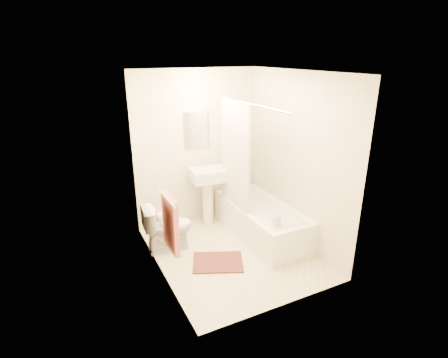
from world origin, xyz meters
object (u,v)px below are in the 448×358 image
bathtub (261,220)px  sink (208,194)px  soap_bottle (276,219)px  bath_mat (218,262)px  toilet (168,227)px

bathtub → sink: bearing=129.2°
sink → bathtub: bearing=-45.6°
soap_bottle → bathtub: bearing=74.1°
bathtub → soap_bottle: size_ratio=8.26×
bathtub → bath_mat: 1.03m
toilet → bathtub: toilet is taller
bath_mat → soap_bottle: (0.74, -0.22, 0.56)m
bath_mat → toilet: bearing=126.5°
bathtub → soap_bottle: (-0.18, -0.62, 0.34)m
toilet → soap_bottle: 1.49m
sink → soap_bottle: size_ratio=4.97×
bath_mat → soap_bottle: 0.96m
sink → bathtub: (0.56, -0.69, -0.27)m
sink → toilet: bearing=-145.0°
sink → bath_mat: (-0.35, -1.10, -0.50)m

